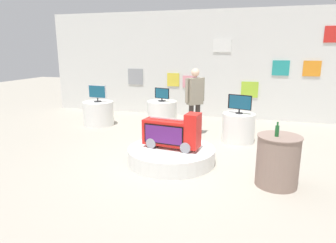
# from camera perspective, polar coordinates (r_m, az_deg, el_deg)

# --- Properties ---
(ground_plane) EXTENTS (30.00, 30.00, 0.00)m
(ground_plane) POSITION_cam_1_polar(r_m,az_deg,el_deg) (5.86, 2.12, -7.66)
(ground_plane) COLOR #A8A091
(back_wall_display) EXTENTS (11.08, 0.13, 3.31)m
(back_wall_display) POSITION_cam_1_polar(r_m,az_deg,el_deg) (9.61, 8.40, 10.66)
(back_wall_display) COLOR silver
(back_wall_display) RESTS_ON ground
(main_display_pedestal) EXTENTS (1.67, 1.67, 0.29)m
(main_display_pedestal) POSITION_cam_1_polar(r_m,az_deg,el_deg) (5.79, 0.64, -6.42)
(main_display_pedestal) COLOR white
(main_display_pedestal) RESTS_ON ground
(novelty_firetruck_tv) EXTENTS (1.12, 0.50, 0.71)m
(novelty_firetruck_tv) POSITION_cam_1_polar(r_m,az_deg,el_deg) (5.64, 0.82, -2.30)
(novelty_firetruck_tv) COLOR gray
(novelty_firetruck_tv) RESTS_ON main_display_pedestal
(display_pedestal_left_rear) EXTENTS (0.75, 0.75, 0.68)m
(display_pedestal_left_rear) POSITION_cam_1_polar(r_m,az_deg,el_deg) (7.20, 13.28, -1.15)
(display_pedestal_left_rear) COLOR white
(display_pedestal_left_rear) RESTS_ON ground
(tv_on_left_rear) EXTENTS (0.54, 0.20, 0.44)m
(tv_on_left_rear) POSITION_cam_1_polar(r_m,az_deg,el_deg) (7.07, 13.55, 3.48)
(tv_on_left_rear) COLOR black
(tv_on_left_rear) RESTS_ON display_pedestal_left_rear
(display_pedestal_center_rear) EXTENTS (0.86, 0.86, 0.68)m
(display_pedestal_center_rear) POSITION_cam_1_polar(r_m,az_deg,el_deg) (8.67, -1.15, 1.70)
(display_pedestal_center_rear) COLOR white
(display_pedestal_center_rear) RESTS_ON ground
(tv_on_center_rear) EXTENTS (0.46, 0.22, 0.38)m
(tv_on_center_rear) POSITION_cam_1_polar(r_m,az_deg,el_deg) (8.57, -1.17, 5.23)
(tv_on_center_rear) COLOR black
(tv_on_center_rear) RESTS_ON display_pedestal_center_rear
(display_pedestal_right_rear) EXTENTS (0.86, 0.86, 0.68)m
(display_pedestal_right_rear) POSITION_cam_1_polar(r_m,az_deg,el_deg) (8.80, -13.14, 1.53)
(display_pedestal_right_rear) COLOR white
(display_pedestal_right_rear) RESTS_ON ground
(tv_on_right_rear) EXTENTS (0.57, 0.21, 0.47)m
(tv_on_right_rear) POSITION_cam_1_polar(r_m,az_deg,el_deg) (8.69, -13.37, 5.42)
(tv_on_right_rear) COLOR black
(tv_on_right_rear) RESTS_ON display_pedestal_right_rear
(side_table_round) EXTENTS (0.68, 0.68, 0.82)m
(side_table_round) POSITION_cam_1_polar(r_m,az_deg,el_deg) (5.05, 20.23, -7.00)
(side_table_round) COLOR gray
(side_table_round) RESTS_ON ground
(bottle_on_side_table) EXTENTS (0.06, 0.06, 0.23)m
(bottle_on_side_table) POSITION_cam_1_polar(r_m,az_deg,el_deg) (4.87, 20.12, -1.64)
(bottle_on_side_table) COLOR #195926
(bottle_on_side_table) RESTS_ON side_table_round
(shopper_browsing_near_truck) EXTENTS (0.41, 0.43, 1.68)m
(shopper_browsing_near_truck) POSITION_cam_1_polar(r_m,az_deg,el_deg) (7.38, 5.15, 4.64)
(shopper_browsing_near_truck) COLOR #38332D
(shopper_browsing_near_truck) RESTS_ON ground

